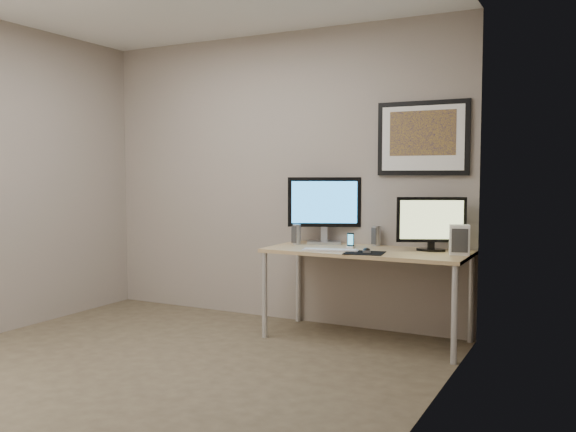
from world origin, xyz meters
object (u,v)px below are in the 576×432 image
framed_art (423,138)px  monitor_large (324,207)px  keyboard (330,250)px  fan_unit (459,240)px  desk (367,258)px  speaker_left (297,234)px  speaker_right (376,236)px  monitor_tv (431,222)px  phone_dock (351,240)px

framed_art → monitor_large: (-0.83, -0.09, -0.57)m
keyboard → fan_unit: size_ratio=1.95×
desk → speaker_left: bearing=173.6°
speaker_right → monitor_tv: bearing=4.6°
framed_art → phone_dock: framed_art is taller
monitor_tv → speaker_right: bearing=138.7°
desk → speaker_right: (-0.02, 0.29, 0.15)m
monitor_tv → fan_unit: bearing=-50.6°
phone_dock → keyboard: size_ratio=0.29×
monitor_tv → speaker_right: (-0.49, 0.14, -0.14)m
speaker_right → keyboard: (-0.21, -0.49, -0.08)m
monitor_tv → keyboard: (-0.70, -0.34, -0.22)m
phone_dock → framed_art: bearing=26.4°
framed_art → speaker_right: (-0.37, -0.04, -0.81)m
speaker_right → keyboard: 0.54m
desk → fan_unit: fan_unit is taller
monitor_large → speaker_right: (0.46, 0.05, -0.23)m
desk → framed_art: 1.07m
desk → speaker_left: size_ratio=9.20×
phone_dock → monitor_large: bearing=145.8°
framed_art → keyboard: 1.18m
monitor_large → keyboard: monitor_large is taller
desk → keyboard: keyboard is taller
monitor_large → phone_dock: size_ratio=4.74×
fan_unit → keyboard: bearing=179.2°
framed_art → speaker_right: 0.89m
framed_art → speaker_right: bearing=-173.1°
speaker_left → fan_unit: bearing=13.0°
desk → monitor_large: 0.66m
monitor_large → speaker_right: bearing=-17.0°
monitor_large → speaker_right: 0.52m
speaker_right → keyboard: bearing=-92.6°
monitor_large → speaker_left: monitor_large is taller
monitor_large → fan_unit: (1.19, -0.21, -0.21)m
speaker_left → fan_unit: (1.38, -0.05, 0.02)m
fan_unit → monitor_tv: bearing=140.1°
monitor_large → framed_art: bearing=-16.7°
desk → keyboard: 0.31m
monitor_tv → speaker_left: bearing=158.4°
monitor_large → fan_unit: bearing=-33.1°
phone_dock → fan_unit: (0.87, -0.02, 0.05)m
keyboard → phone_dock: bearing=59.5°
monitor_tv → fan_unit: (0.24, -0.11, -0.11)m
desk → fan_unit: 0.74m
fan_unit → speaker_left: bearing=163.7°
framed_art → keyboard: framed_art is taller
monitor_tv → phone_dock: monitor_tv is taller
speaker_right → fan_unit: (0.73, -0.26, 0.03)m
desk → speaker_right: bearing=93.5°
framed_art → speaker_right: framed_art is taller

